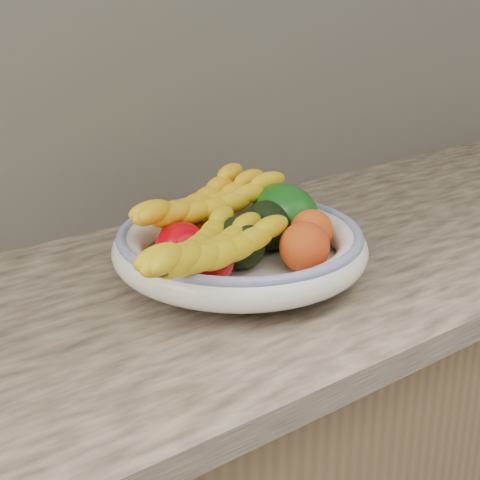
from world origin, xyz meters
name	(u,v)px	position (x,y,z in m)	size (l,w,h in m)	color
fruit_bowl	(240,247)	(0.00, 1.66, 0.95)	(0.39, 0.39, 0.08)	white
clementine_back_left	(192,229)	(-0.02, 1.76, 0.95)	(0.05, 0.05, 0.05)	#E45B04
clementine_back_right	(213,225)	(0.01, 1.75, 0.95)	(0.06, 0.06, 0.05)	orange
clementine_back_mid	(210,232)	(-0.01, 1.73, 0.95)	(0.05, 0.05, 0.04)	orange
clementine_extra	(188,229)	(-0.03, 1.76, 0.95)	(0.05, 0.05, 0.05)	#F26005
tomato_left	(181,245)	(-0.09, 1.69, 0.96)	(0.08, 0.08, 0.07)	#C1000A
tomato_near_left	(211,262)	(-0.09, 1.61, 0.96)	(0.07, 0.07, 0.06)	#B30711
avocado_center	(236,243)	(-0.02, 1.65, 0.96)	(0.08, 0.11, 0.08)	black
avocado_right	(268,225)	(0.07, 1.68, 0.96)	(0.08, 0.11, 0.08)	black
green_mango	(284,211)	(0.11, 1.69, 0.98)	(0.08, 0.13, 0.09)	#0E4B0F
peach_front	(304,247)	(0.05, 1.57, 0.97)	(0.08, 0.08, 0.08)	orange
peach_right	(312,231)	(0.10, 1.61, 0.97)	(0.07, 0.07, 0.07)	orange
banana_bunch_back	(204,209)	(-0.01, 1.75, 0.99)	(0.32, 0.12, 0.09)	yellow
banana_bunch_front	(207,255)	(-0.10, 1.60, 0.98)	(0.31, 0.12, 0.09)	yellow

